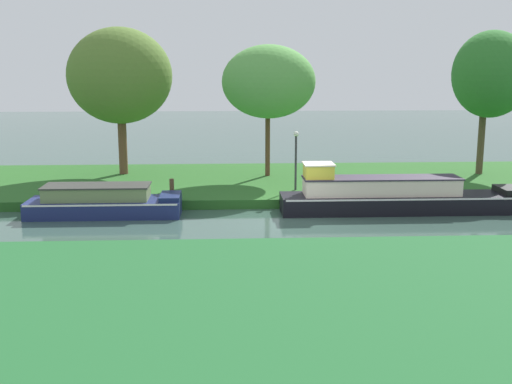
# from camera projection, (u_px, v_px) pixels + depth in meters

# --- Properties ---
(ground_plane) EXTENTS (120.00, 120.00, 0.00)m
(ground_plane) POSITION_uv_depth(u_px,v_px,m) (296.00, 220.00, 24.73)
(ground_plane) COLOR #375248
(riverbank_far) EXTENTS (72.00, 10.00, 0.40)m
(riverbank_far) POSITION_uv_depth(u_px,v_px,m) (281.00, 183.00, 31.54)
(riverbank_far) COLOR #275D22
(riverbank_far) RESTS_ON ground_plane
(riverbank_near) EXTENTS (72.00, 10.00, 0.40)m
(riverbank_near) POSITION_uv_depth(u_px,v_px,m) (337.00, 299.00, 15.88)
(riverbank_near) COLOR #205E2C
(riverbank_near) RESTS_ON ground_plane
(black_barge) EXTENTS (10.16, 1.79, 2.07)m
(black_barge) POSITION_uv_depth(u_px,v_px,m) (396.00, 196.00, 25.98)
(black_barge) COLOR black
(black_barge) RESTS_ON ground_plane
(navy_narrowboat) EXTENTS (6.09, 1.96, 1.25)m
(navy_narrowboat) POSITION_uv_depth(u_px,v_px,m) (104.00, 202.00, 25.42)
(navy_narrowboat) COLOR navy
(navy_narrowboat) RESTS_ON ground_plane
(willow_tree_left) EXTENTS (5.30, 4.53, 7.46)m
(willow_tree_left) POSITION_uv_depth(u_px,v_px,m) (120.00, 76.00, 31.93)
(willow_tree_left) COLOR brown
(willow_tree_left) RESTS_ON riverbank_far
(willow_tree_centre) EXTENTS (4.60, 3.69, 6.56)m
(willow_tree_centre) POSITION_uv_depth(u_px,v_px,m) (269.00, 82.00, 30.88)
(willow_tree_centre) COLOR brown
(willow_tree_centre) RESTS_ON riverbank_far
(willow_tree_right) EXTENTS (3.63, 4.77, 7.28)m
(willow_tree_right) POSITION_uv_depth(u_px,v_px,m) (491.00, 75.00, 31.39)
(willow_tree_right) COLOR #4F3E2A
(willow_tree_right) RESTS_ON riverbank_far
(lamp_post) EXTENTS (0.24, 0.24, 2.67)m
(lamp_post) POSITION_uv_depth(u_px,v_px,m) (296.00, 153.00, 28.32)
(lamp_post) COLOR #333338
(lamp_post) RESTS_ON riverbank_far
(mooring_post_near) EXTENTS (0.19, 0.19, 0.83)m
(mooring_post_near) POSITION_uv_depth(u_px,v_px,m) (172.00, 188.00, 26.86)
(mooring_post_near) COLOR brown
(mooring_post_near) RESTS_ON riverbank_far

